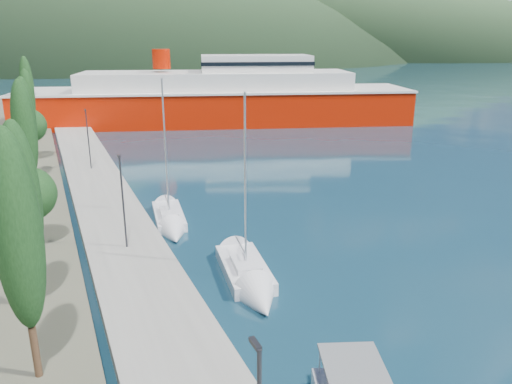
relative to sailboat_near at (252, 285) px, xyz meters
name	(u,v)px	position (x,y,z in m)	size (l,w,h in m)	color
ground	(93,92)	(3.21, 112.92, -0.32)	(1400.00, 1400.00, 0.00)	#133445
quay	(104,200)	(-5.79, 18.92, 0.08)	(5.00, 88.00, 0.80)	gray
tree_row	(27,131)	(-11.23, 24.56, 5.48)	(3.68, 63.27, 10.39)	#47301E
lamp_posts	(123,198)	(-5.79, 7.38, 3.76)	(0.15, 43.65, 6.06)	#2D2D33
sailboat_near	(252,285)	(0.00, 0.00, 0.00)	(3.77, 8.65, 12.01)	silver
sailboat_mid	(172,225)	(-1.89, 11.13, -0.03)	(3.30, 8.43, 11.81)	silver
ferry	(218,100)	(17.12, 54.68, 3.47)	(63.85, 31.23, 12.46)	#B91702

